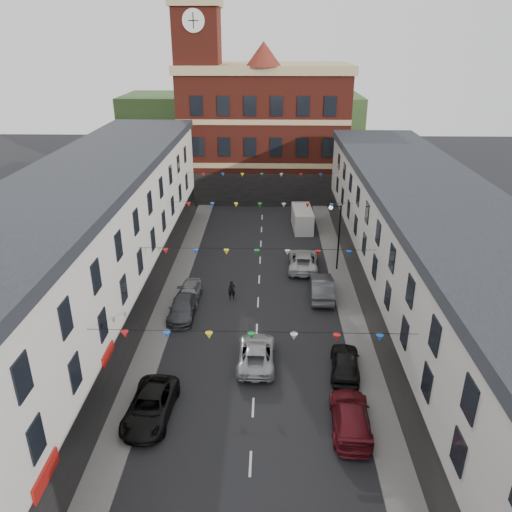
# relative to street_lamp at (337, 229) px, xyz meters

# --- Properties ---
(ground) EXTENTS (160.00, 160.00, 0.00)m
(ground) POSITION_rel_street_lamp_xyz_m (-6.55, -14.00, -3.90)
(ground) COLOR black
(ground) RESTS_ON ground
(pavement_left) EXTENTS (1.80, 64.00, 0.15)m
(pavement_left) POSITION_rel_street_lamp_xyz_m (-13.45, -12.00, -3.83)
(pavement_left) COLOR #605E5B
(pavement_left) RESTS_ON ground
(pavement_right) EXTENTS (1.80, 64.00, 0.15)m
(pavement_right) POSITION_rel_street_lamp_xyz_m (0.35, -12.00, -3.83)
(pavement_right) COLOR #605E5B
(pavement_right) RESTS_ON ground
(terrace_left) EXTENTS (8.40, 56.00, 10.70)m
(terrace_left) POSITION_rel_street_lamp_xyz_m (-18.33, -13.00, 1.44)
(terrace_left) COLOR silver
(terrace_left) RESTS_ON ground
(terrace_right) EXTENTS (8.40, 56.00, 9.70)m
(terrace_right) POSITION_rel_street_lamp_xyz_m (5.23, -13.00, 0.95)
(terrace_right) COLOR #B3AFA7
(terrace_right) RESTS_ON ground
(civic_building) EXTENTS (20.60, 13.30, 18.50)m
(civic_building) POSITION_rel_street_lamp_xyz_m (-6.55, 23.95, 4.23)
(civic_building) COLOR maroon
(civic_building) RESTS_ON ground
(clock_tower) EXTENTS (5.60, 5.60, 30.00)m
(clock_tower) POSITION_rel_street_lamp_xyz_m (-14.05, 21.00, 11.03)
(clock_tower) COLOR maroon
(clock_tower) RESTS_ON ground
(distant_hill) EXTENTS (40.00, 14.00, 10.00)m
(distant_hill) POSITION_rel_street_lamp_xyz_m (-10.55, 48.00, 1.10)
(distant_hill) COLOR #304A22
(distant_hill) RESTS_ON ground
(street_lamp) EXTENTS (1.10, 0.36, 6.00)m
(street_lamp) POSITION_rel_street_lamp_xyz_m (0.00, 0.00, 0.00)
(street_lamp) COLOR black
(street_lamp) RESTS_ON ground
(car_left_c) EXTENTS (2.57, 5.10, 1.38)m
(car_left_c) POSITION_rel_street_lamp_xyz_m (-12.05, -18.86, -3.21)
(car_left_c) COLOR black
(car_left_c) RESTS_ON ground
(car_left_d) EXTENTS (1.91, 4.58, 1.32)m
(car_left_d) POSITION_rel_street_lamp_xyz_m (-12.03, -8.14, -3.24)
(car_left_d) COLOR #3F4147
(car_left_d) RESTS_ON ground
(car_left_e) EXTENTS (1.67, 4.08, 1.38)m
(car_left_e) POSITION_rel_street_lamp_xyz_m (-11.90, -5.82, -3.21)
(car_left_e) COLOR gray
(car_left_e) RESTS_ON ground
(car_right_c) EXTENTS (2.29, 5.07, 1.44)m
(car_right_c) POSITION_rel_street_lamp_xyz_m (-1.41, -19.41, -3.18)
(car_right_c) COLOR maroon
(car_right_c) RESTS_ON ground
(car_right_d) EXTENTS (2.17, 4.44, 1.46)m
(car_right_d) POSITION_rel_street_lamp_xyz_m (-1.05, -14.70, -3.18)
(car_right_d) COLOR black
(car_right_d) RESTS_ON ground
(car_right_e) EXTENTS (1.91, 5.03, 1.64)m
(car_right_e) POSITION_rel_street_lamp_xyz_m (-1.55, -4.90, -3.09)
(car_right_e) COLOR #4A4C51
(car_right_e) RESTS_ON ground
(car_right_f) EXTENTS (2.83, 5.58, 1.51)m
(car_right_f) POSITION_rel_street_lamp_xyz_m (-2.69, 0.41, -3.15)
(car_right_f) COLOR #BABDC0
(car_right_f) RESTS_ON ground
(moving_car) EXTENTS (2.32, 4.97, 1.37)m
(moving_car) POSITION_rel_street_lamp_xyz_m (-6.47, -13.81, -3.22)
(moving_car) COLOR #ADB0B4
(moving_car) RESTS_ON ground
(white_van) EXTENTS (2.15, 5.12, 2.23)m
(white_van) POSITION_rel_street_lamp_xyz_m (-2.21, 10.40, -2.79)
(white_van) COLOR silver
(white_van) RESTS_ON ground
(pedestrian) EXTENTS (0.61, 0.43, 1.59)m
(pedestrian) POSITION_rel_street_lamp_xyz_m (-8.61, -5.53, -3.11)
(pedestrian) COLOR black
(pedestrian) RESTS_ON ground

